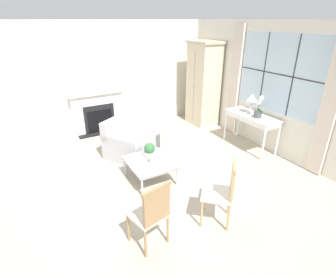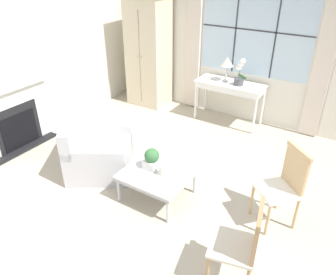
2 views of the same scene
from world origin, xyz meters
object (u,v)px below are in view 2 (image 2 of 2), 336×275
object	(u,v)px
armchair_upholstered	(98,153)
side_chair_wooden	(285,182)
table_lamp	(227,63)
potted_orchid	(240,75)
pillar_candle	(162,171)
armoire	(149,51)
accent_chair_wooden	(244,242)
console_table	(230,87)
potted_plant_small	(152,159)
fireplace	(11,111)
coffee_table	(157,175)

from	to	relation	value
armchair_upholstered	side_chair_wooden	xyz separation A→B (m)	(2.68, 0.38, 0.30)
armchair_upholstered	table_lamp	bearing A→B (deg)	71.32
potted_orchid	pillar_candle	distance (m)	2.71
armoire	armchair_upholstered	bearing A→B (deg)	-71.89
table_lamp	accent_chair_wooden	bearing A→B (deg)	-63.37
armoire	table_lamp	size ratio (longest dim) A/B	5.01
armoire	accent_chair_wooden	world-z (taller)	armoire
console_table	pillar_candle	xyz separation A→B (m)	(0.21, -2.68, -0.25)
console_table	potted_orchid	bearing A→B (deg)	-8.10
potted_orchid	armchair_upholstered	bearing A→B (deg)	-114.67
console_table	potted_plant_small	xyz separation A→B (m)	(0.01, -2.62, -0.17)
fireplace	potted_plant_small	size ratio (longest dim) A/B	7.04
table_lamp	potted_plant_small	distance (m)	2.74
console_table	potted_plant_small	distance (m)	2.63
table_lamp	side_chair_wooden	xyz separation A→B (m)	(1.78, -2.27, -0.58)
coffee_table	pillar_candle	size ratio (longest dim) A/B	5.72
side_chair_wooden	potted_orchid	bearing A→B (deg)	124.17
accent_chair_wooden	coffee_table	xyz separation A→B (m)	(-1.46, 0.68, -0.20)
side_chair_wooden	pillar_candle	distance (m)	1.53
fireplace	side_chair_wooden	size ratio (longest dim) A/B	2.04
potted_orchid	coffee_table	bearing A→B (deg)	-91.01
accent_chair_wooden	pillar_candle	xyz separation A→B (m)	(-1.37, 0.67, -0.10)
console_table	armchair_upholstered	xyz separation A→B (m)	(-1.02, -2.60, -0.44)
armoire	coffee_table	xyz separation A→B (m)	(1.98, -2.63, -0.79)
console_table	fireplace	bearing A→B (deg)	-133.08
side_chair_wooden	pillar_candle	bearing A→B (deg)	-162.70
fireplace	potted_plant_small	distance (m)	2.68
table_lamp	armchair_upholstered	size ratio (longest dim) A/B	0.35
side_chair_wooden	potted_plant_small	size ratio (longest dim) A/B	3.45
potted_orchid	side_chair_wooden	distance (m)	2.69
coffee_table	fireplace	bearing A→B (deg)	-176.41
armoire	potted_plant_small	xyz separation A→B (m)	(1.86, -2.58, -0.60)
potted_orchid	potted_plant_small	world-z (taller)	potted_orchid
side_chair_wooden	table_lamp	bearing A→B (deg)	128.21
accent_chair_wooden	coffee_table	size ratio (longest dim) A/B	1.12
armchair_upholstered	armoire	bearing A→B (deg)	108.11
fireplace	coffee_table	world-z (taller)	fireplace
table_lamp	potted_plant_small	xyz separation A→B (m)	(0.13, -2.66, -0.61)
side_chair_wooden	console_table	bearing A→B (deg)	126.77
potted_plant_small	fireplace	bearing A→B (deg)	-175.17
table_lamp	console_table	bearing A→B (deg)	-19.01
side_chair_wooden	coffee_table	distance (m)	1.62
fireplace	armchair_upholstered	size ratio (longest dim) A/B	1.60
potted_orchid	potted_plant_small	distance (m)	2.64
console_table	pillar_candle	distance (m)	2.70
console_table	side_chair_wooden	world-z (taller)	side_chair_wooden
potted_orchid	coffee_table	world-z (taller)	potted_orchid
accent_chair_wooden	armchair_upholstered	bearing A→B (deg)	164.05
accent_chair_wooden	side_chair_wooden	bearing A→B (deg)	85.62
potted_orchid	coffee_table	distance (m)	2.72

